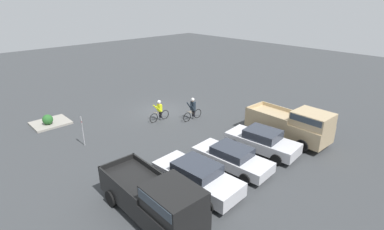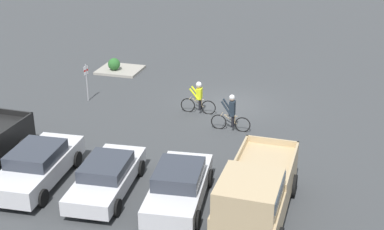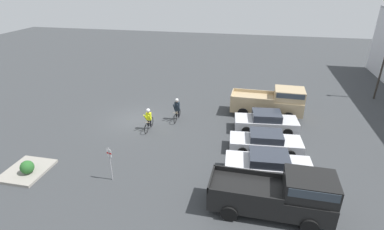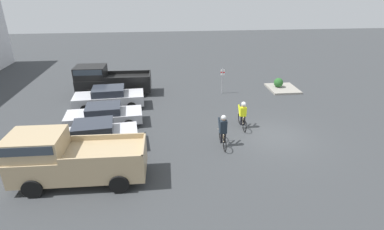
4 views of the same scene
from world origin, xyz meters
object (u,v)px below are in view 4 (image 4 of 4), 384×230
object	(u,v)px
pickup_truck_0	(69,157)
sedan_2	(109,98)
pickup_truck_1	(107,80)
fire_lane_sign	(222,78)
cyclist_1	(223,130)
sedan_0	(94,136)
sedan_1	(104,115)
shrub	(278,83)
cyclist_0	(243,114)

from	to	relation	value
pickup_truck_0	sedan_2	distance (m)	8.41
pickup_truck_1	fire_lane_sign	size ratio (longest dim) A/B	2.78
cyclist_1	fire_lane_sign	size ratio (longest dim) A/B	0.93
cyclist_1	fire_lane_sign	bearing A→B (deg)	-11.09
sedan_0	sedan_2	distance (m)	5.60
sedan_1	fire_lane_sign	xyz separation A→B (m)	(4.84, -8.21, 0.57)
sedan_2	cyclist_1	size ratio (longest dim) A/B	2.55
sedan_0	sedan_1	distance (m)	2.80
sedan_0	fire_lane_sign	distance (m)	11.26
pickup_truck_0	sedan_0	size ratio (longest dim) A/B	1.22
sedan_1	fire_lane_sign	bearing A→B (deg)	-59.48
cyclist_1	sedan_2	bearing A→B (deg)	48.06
pickup_truck_0	fire_lane_sign	bearing A→B (deg)	-39.95
sedan_2	shrub	world-z (taller)	sedan_2
sedan_2	cyclist_0	distance (m)	9.24
sedan_0	cyclist_0	distance (m)	8.42
cyclist_1	shrub	distance (m)	10.76
cyclist_0	fire_lane_sign	world-z (taller)	fire_lane_sign
cyclist_1	pickup_truck_0	bearing A→B (deg)	108.21
pickup_truck_0	fire_lane_sign	distance (m)	13.60
cyclist_0	sedan_2	bearing A→B (deg)	64.11
sedan_2	cyclist_0	bearing A→B (deg)	-115.89
pickup_truck_0	pickup_truck_1	xyz separation A→B (m)	(11.20, 0.06, -0.05)
sedan_2	shrub	distance (m)	13.35
shrub	pickup_truck_1	bearing A→B (deg)	89.23
sedan_2	cyclist_0	xyz separation A→B (m)	(-4.04, -8.31, 0.13)
cyclist_1	pickup_truck_1	bearing A→B (deg)	39.16
pickup_truck_1	cyclist_0	bearing A→B (deg)	-127.88
pickup_truck_0	sedan_2	size ratio (longest dim) A/B	1.16
sedan_0	cyclist_0	size ratio (longest dim) A/B	2.50
sedan_2	sedan_1	bearing A→B (deg)	-177.98
fire_lane_sign	sedan_0	bearing A→B (deg)	132.76
sedan_1	sedan_2	distance (m)	2.80
fire_lane_sign	shrub	bearing A→B (deg)	-82.96
shrub	cyclist_1	bearing A→B (deg)	143.71
sedan_2	cyclist_1	world-z (taller)	cyclist_1
cyclist_0	fire_lane_sign	size ratio (longest dim) A/B	0.90
sedan_1	pickup_truck_0	bearing A→B (deg)	174.60
cyclist_1	fire_lane_sign	world-z (taller)	fire_lane_sign
cyclist_0	pickup_truck_0	bearing A→B (deg)	116.48
shrub	sedan_2	bearing A→B (deg)	101.36
sedan_0	cyclist_1	bearing A→B (deg)	-93.76
pickup_truck_0	sedan_0	xyz separation A→B (m)	(2.79, -0.47, -0.46)
pickup_truck_0	shrub	size ratio (longest dim) A/B	7.50
pickup_truck_1	shrub	xyz separation A→B (m)	(-0.18, -13.57, -0.62)
sedan_1	sedan_0	bearing A→B (deg)	178.87
cyclist_0	shrub	world-z (taller)	cyclist_0
pickup_truck_1	sedan_0	bearing A→B (deg)	-176.39
sedan_1	fire_lane_sign	size ratio (longest dim) A/B	2.29
cyclist_0	shrub	distance (m)	8.20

